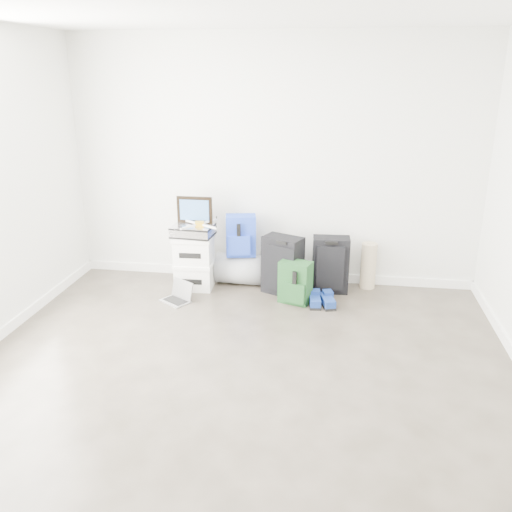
% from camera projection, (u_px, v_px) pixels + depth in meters
% --- Properties ---
extents(ground, '(5.00, 5.00, 0.00)m').
position_uv_depth(ground, '(230.00, 401.00, 3.99)').
color(ground, '#332E25').
rests_on(ground, ground).
extents(room_envelope, '(4.52, 5.02, 2.71)m').
position_uv_depth(room_envelope, '(227.00, 168.00, 3.45)').
color(room_envelope, silver).
rests_on(room_envelope, ground).
extents(boxes_stack, '(0.43, 0.36, 0.60)m').
position_uv_depth(boxes_stack, '(194.00, 262.00, 5.96)').
color(boxes_stack, white).
rests_on(boxes_stack, ground).
extents(briefcase, '(0.45, 0.34, 0.12)m').
position_uv_depth(briefcase, '(193.00, 231.00, 5.84)').
color(briefcase, '#B2B2B7').
rests_on(briefcase, boxes_stack).
extents(painting, '(0.39, 0.03, 0.29)m').
position_uv_depth(painting, '(195.00, 210.00, 5.87)').
color(painting, black).
rests_on(painting, briefcase).
extents(drone, '(0.45, 0.45, 0.05)m').
position_uv_depth(drone, '(199.00, 224.00, 5.79)').
color(drone, gold).
rests_on(drone, briefcase).
extents(duffel_bag, '(0.58, 0.37, 0.35)m').
position_uv_depth(duffel_bag, '(242.00, 269.00, 6.12)').
color(duffel_bag, '#94969C').
rests_on(duffel_bag, ground).
extents(blue_backpack, '(0.36, 0.29, 0.46)m').
position_uv_depth(blue_backpack, '(241.00, 236.00, 5.97)').
color(blue_backpack, '#192AA3').
rests_on(blue_backpack, duffel_bag).
extents(large_suitcase, '(0.47, 0.40, 0.64)m').
position_uv_depth(large_suitcase, '(283.00, 265.00, 5.81)').
color(large_suitcase, black).
rests_on(large_suitcase, ground).
extents(green_backpack, '(0.36, 0.31, 0.45)m').
position_uv_depth(green_backpack, '(295.00, 283.00, 5.60)').
color(green_backpack, '#153B19').
rests_on(green_backpack, ground).
extents(carry_on, '(0.40, 0.27, 0.61)m').
position_uv_depth(carry_on, '(330.00, 265.00, 5.86)').
color(carry_on, black).
rests_on(carry_on, ground).
extents(shoes, '(0.30, 0.31, 0.10)m').
position_uv_depth(shoes, '(321.00, 301.00, 5.59)').
color(shoes, black).
rests_on(shoes, ground).
extents(rolled_rug, '(0.17, 0.17, 0.52)m').
position_uv_depth(rolled_rug, '(368.00, 266.00, 5.98)').
color(rolled_rug, tan).
rests_on(rolled_rug, ground).
extents(laptop, '(0.36, 0.34, 0.21)m').
position_uv_depth(laptop, '(178.00, 296.00, 5.70)').
color(laptop, '#B3B3B8').
rests_on(laptop, ground).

